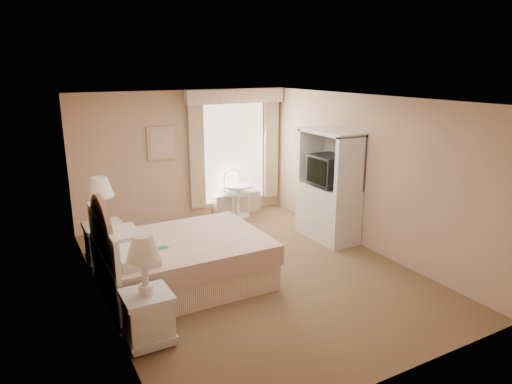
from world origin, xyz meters
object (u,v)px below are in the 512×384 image
round_table (238,195)px  cafe_chair (235,189)px  bed (176,260)px  nightstand_far (104,233)px  nightstand_near (147,304)px  armoire (329,194)px

round_table → cafe_chair: size_ratio=0.69×
bed → cafe_chair: 3.12m
bed → nightstand_far: bed is taller
bed → round_table: 3.09m
nightstand_far → nightstand_near: bearing=-90.0°
nightstand_far → round_table: nightstand_far is taller
cafe_chair → armoire: armoire is taller
cafe_chair → armoire: 2.09m
bed → armoire: bearing=9.0°
cafe_chair → armoire: (0.88, -1.88, 0.23)m
round_table → cafe_chair: 0.13m
nightstand_near → nightstand_far: nightstand_far is taller
bed → round_table: bed is taller
nightstand_far → round_table: (2.80, 1.12, -0.07)m
cafe_chair → armoire: size_ratio=0.50×
nightstand_near → armoire: size_ratio=0.64×
nightstand_near → cafe_chair: size_ratio=1.28×
nightstand_near → nightstand_far: 2.32m
armoire → round_table: bearing=115.2°
nightstand_far → bed: bearing=-58.2°
nightstand_far → armoire: bearing=-10.8°
round_table → armoire: 2.04m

